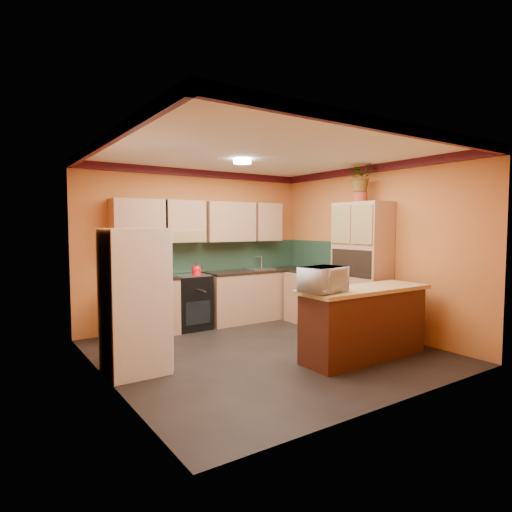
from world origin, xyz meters
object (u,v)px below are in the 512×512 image
(base_cabinets_back, at_px, (223,299))
(stove, at_px, (190,302))
(fridge, at_px, (134,301))
(microwave, at_px, (323,279))
(breakfast_bar, at_px, (364,325))
(pantry, at_px, (362,268))

(base_cabinets_back, xyz_separation_m, stove, (-0.63, -0.00, 0.02))
(fridge, xyz_separation_m, microwave, (1.94, -1.13, 0.23))
(stove, xyz_separation_m, breakfast_bar, (1.20, -2.73, -0.02))
(base_cabinets_back, relative_size, microwave, 6.55)
(base_cabinets_back, xyz_separation_m, microwave, (-0.15, -2.73, 0.64))
(fridge, relative_size, pantry, 0.81)
(stove, distance_m, microwave, 2.84)
(stove, height_order, microwave, microwave)
(breakfast_bar, distance_m, microwave, 0.97)
(fridge, bearing_deg, pantry, -3.57)
(pantry, distance_m, microwave, 1.89)
(fridge, xyz_separation_m, pantry, (3.60, -0.22, 0.20))
(base_cabinets_back, xyz_separation_m, breakfast_bar, (0.58, -2.73, 0.00))
(pantry, xyz_separation_m, microwave, (-1.66, -0.90, 0.03))
(stove, height_order, fridge, fridge)
(fridge, relative_size, breakfast_bar, 0.94)
(breakfast_bar, bearing_deg, fridge, 157.06)
(base_cabinets_back, bearing_deg, stove, -180.00)
(base_cabinets_back, bearing_deg, microwave, -93.22)
(base_cabinets_back, relative_size, fridge, 2.15)
(fridge, relative_size, microwave, 3.05)
(stove, bearing_deg, base_cabinets_back, 0.00)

